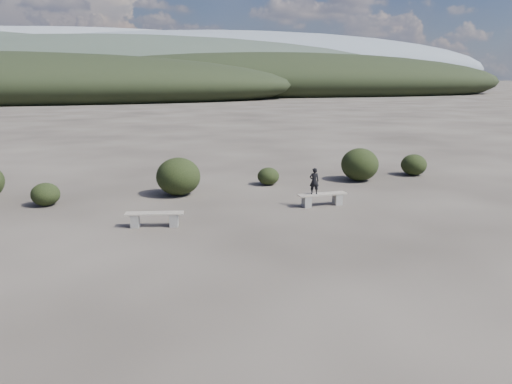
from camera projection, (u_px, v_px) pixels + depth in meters
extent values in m
plane|color=#2C2722|center=(322.00, 275.00, 10.73)|extent=(1200.00, 1200.00, 0.00)
cube|color=slate|center=(135.00, 221.00, 14.19)|extent=(0.29, 0.36, 0.37)
cube|color=slate|center=(174.00, 220.00, 14.26)|extent=(0.29, 0.36, 0.37)
cube|color=gray|center=(154.00, 213.00, 14.18)|extent=(1.68, 0.65, 0.05)
cube|color=slate|center=(307.00, 202.00, 16.38)|extent=(0.25, 0.33, 0.37)
cube|color=slate|center=(337.00, 199.00, 16.70)|extent=(0.25, 0.33, 0.37)
cube|color=gray|center=(322.00, 194.00, 16.49)|extent=(1.68, 0.42, 0.05)
imported|color=black|center=(314.00, 181.00, 16.30)|extent=(0.34, 0.25, 0.88)
ellipsoid|color=black|center=(45.00, 194.00, 16.52)|extent=(0.94, 0.94, 0.77)
ellipsoid|color=black|center=(178.00, 176.00, 17.96)|extent=(1.59, 1.59, 1.36)
ellipsoid|color=black|center=(268.00, 176.00, 19.75)|extent=(0.87, 0.87, 0.69)
ellipsoid|color=black|center=(360.00, 164.00, 20.51)|extent=(1.53, 1.53, 1.34)
ellipsoid|color=black|center=(414.00, 165.00, 21.68)|extent=(1.10, 1.10, 0.92)
ellipsoid|color=black|center=(284.00, 82.00, 122.41)|extent=(120.00, 44.00, 14.00)
ellipsoid|color=#2E372D|center=(132.00, 74.00, 160.22)|extent=(190.00, 64.00, 24.00)
ellipsoid|color=slate|center=(243.00, 68.00, 308.62)|extent=(340.00, 110.00, 44.00)
ellipsoid|color=gray|center=(84.00, 66.00, 377.12)|extent=(460.00, 140.00, 56.00)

